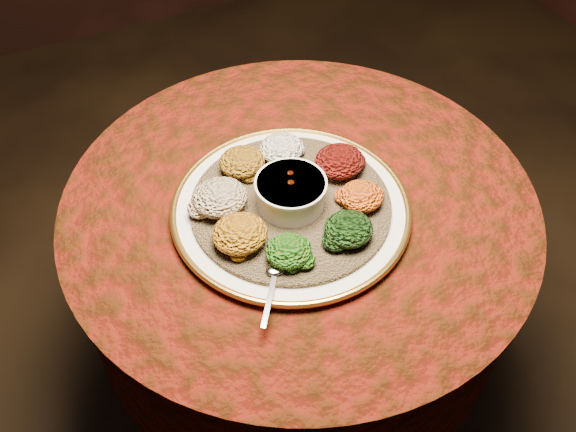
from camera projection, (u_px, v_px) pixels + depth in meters
name	position (u px, v px, depth m)	size (l,w,h in m)	color
table	(298.00, 254.00, 1.42)	(0.96, 0.96, 0.73)	black
platter	(291.00, 209.00, 1.25)	(0.51, 0.51, 0.02)	silver
injera	(291.00, 205.00, 1.24)	(0.39, 0.39, 0.01)	brown
stew_bowl	(291.00, 191.00, 1.22)	(0.14, 0.14, 0.06)	silver
spoon	(275.00, 274.00, 1.12)	(0.09, 0.12, 0.01)	silver
portion_ayib	(282.00, 148.00, 1.31)	(0.09, 0.09, 0.04)	white
portion_kitfo	(340.00, 161.00, 1.28)	(0.10, 0.10, 0.05)	black
portion_tikil	(361.00, 196.00, 1.22)	(0.09, 0.08, 0.04)	#A1600D
portion_gomen	(348.00, 229.00, 1.17)	(0.09, 0.09, 0.04)	black
portion_mixveg	(289.00, 251.00, 1.13)	(0.08, 0.08, 0.04)	#AD340B
portion_kik	(240.00, 234.00, 1.16)	(0.10, 0.10, 0.05)	#AA640F
portion_timatim	(220.00, 197.00, 1.21)	(0.11, 0.10, 0.05)	maroon
portion_shiro	(242.00, 162.00, 1.29)	(0.09, 0.09, 0.04)	brown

